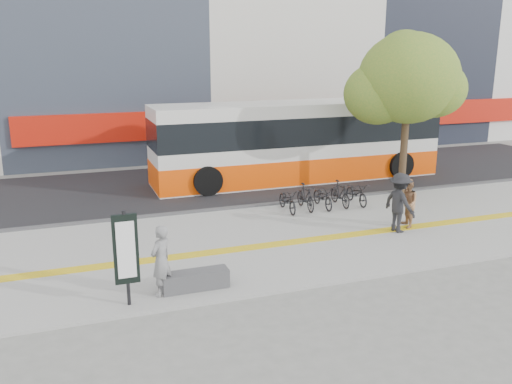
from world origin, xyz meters
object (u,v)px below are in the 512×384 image
object	(u,v)px
bus	(298,144)
signboard	(126,251)
street_tree	(406,80)
pedestrian_tan	(407,203)
seated_woman	(161,261)
pedestrian_dark	(400,203)
bench	(195,280)

from	to	relation	value
bus	signboard	bearing A→B (deg)	-130.65
street_tree	pedestrian_tan	world-z (taller)	street_tree
signboard	seated_woman	xyz separation A→B (m)	(0.80, 0.26, -0.44)
pedestrian_tan	signboard	bearing A→B (deg)	-60.29
signboard	pedestrian_dark	world-z (taller)	signboard
street_tree	pedestrian_tan	size ratio (longest dim) A/B	3.97
signboard	pedestrian_tan	bearing A→B (deg)	15.90
signboard	pedestrian_dark	bearing A→B (deg)	14.92
signboard	pedestrian_tan	xyz separation A→B (m)	(9.11, 2.59, -0.49)
signboard	pedestrian_tan	size ratio (longest dim) A/B	1.39
bench	signboard	world-z (taller)	signboard
pedestrian_tan	pedestrian_dark	world-z (taller)	pedestrian_dark
bench	seated_woman	size ratio (longest dim) A/B	0.95
seated_woman	bus	bearing A→B (deg)	-168.19
seated_woman	bench	bearing A→B (deg)	143.37
bus	pedestrian_dark	distance (m)	7.73
bus	pedestrian_dark	xyz separation A→B (m)	(0.03, -7.71, -0.63)
bench	street_tree	size ratio (longest dim) A/B	0.25
signboard	street_tree	xyz separation A→B (m)	(11.38, 6.33, 3.15)
signboard	bus	xyz separation A→B (m)	(8.59, 10.01, 0.29)
street_tree	seated_woman	world-z (taller)	street_tree
street_tree	seated_woman	xyz separation A→B (m)	(-10.58, -6.06, -3.59)
bus	seated_woman	bearing A→B (deg)	-128.65
seated_woman	pedestrian_tan	xyz separation A→B (m)	(8.31, 2.33, -0.05)
bench	pedestrian_dark	bearing A→B (deg)	15.83
bus	pedestrian_tan	xyz separation A→B (m)	(0.52, -7.41, -0.78)
signboard	bus	world-z (taller)	bus
signboard	bench	bearing A→B (deg)	10.81
signboard	seated_woman	bearing A→B (deg)	18.32
bus	bench	bearing A→B (deg)	-125.78
pedestrian_tan	bench	bearing A→B (deg)	-59.23
bench	seated_woman	xyz separation A→B (m)	(-0.80, -0.04, 0.62)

